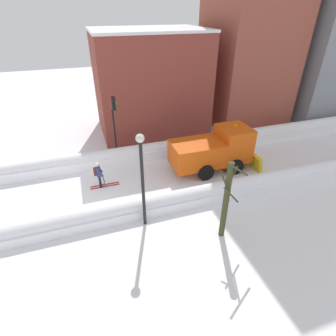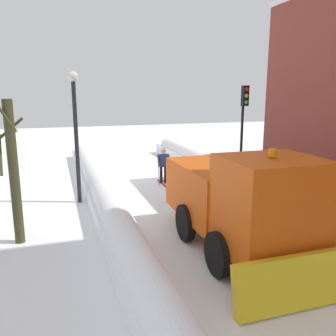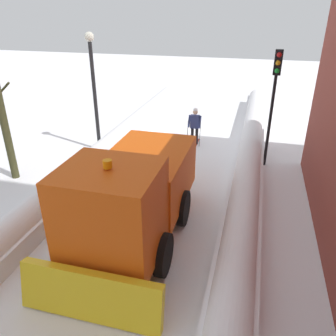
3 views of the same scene
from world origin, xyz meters
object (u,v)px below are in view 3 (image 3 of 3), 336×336
skier (195,124)px  traffic_light_pole (274,88)px  street_lamp (93,79)px  bare_tree_near (4,123)px  plow_truck (133,195)px

skier → traffic_light_pole: (-3.32, 1.71, 2.26)m
street_lamp → bare_tree_near: (1.99, 3.44, -1.06)m
skier → street_lamp: size_ratio=0.35×
skier → street_lamp: (4.13, 1.86, 2.26)m
street_lamp → plow_truck: bearing=123.4°
traffic_light_pole → bare_tree_near: 10.16m
plow_truck → bare_tree_near: bearing=-22.8°
plow_truck → bare_tree_near: 6.44m
traffic_light_pole → plow_truck: bearing=59.7°
plow_truck → skier: (-0.23, -7.78, -0.48)m
street_lamp → bare_tree_near: size_ratio=1.13×
traffic_light_pole → bare_tree_near: traffic_light_pole is taller
skier → traffic_light_pole: size_ratio=0.39×
plow_truck → traffic_light_pole: 7.25m
plow_truck → traffic_light_pole: (-3.55, -6.07, 1.78)m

